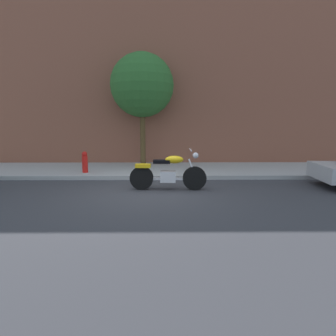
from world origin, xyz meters
TOP-DOWN VIEW (x-y plane):
  - ground_plane at (0.00, 0.00)m, footprint 60.00×60.00m
  - sidewalk at (0.00, 3.44)m, footprint 19.06×3.36m
  - building_facade at (0.00, 5.37)m, footprint 19.06×0.50m
  - motorcycle at (0.58, 0.34)m, footprint 2.20×0.70m
  - street_tree at (-0.44, 4.34)m, footprint 2.60×2.60m
  - fire_hydrant at (-2.38, 2.46)m, footprint 0.20×0.20m

SIDE VIEW (x-z plane):
  - ground_plane at x=0.00m, z-range 0.00..0.00m
  - sidewalk at x=0.00m, z-range 0.00..0.14m
  - fire_hydrant at x=-2.38m, z-range 0.00..0.91m
  - motorcycle at x=0.58m, z-range -0.12..1.06m
  - street_tree at x=-0.44m, z-range 1.06..5.80m
  - building_facade at x=0.00m, z-range 0.00..7.43m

